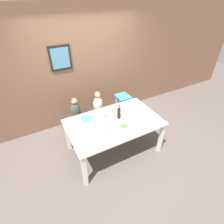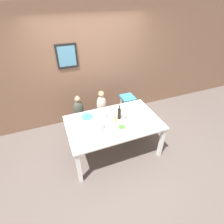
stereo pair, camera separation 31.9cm
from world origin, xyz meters
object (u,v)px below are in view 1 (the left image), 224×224
Objects in this scene: chair_far_left at (77,122)px; dinner_plate_front_right at (144,121)px; salad_bowl_large at (124,127)px; dinner_plate_back_left at (87,118)px; wine_bottle at (119,113)px; person_child_center at (98,103)px; dinner_plate_back_right at (132,107)px; dinner_plate_front_left at (91,140)px; chair_far_center at (99,115)px; wine_glass_far at (104,113)px; chair_right_highchair at (123,102)px; person_child_left at (75,109)px; paper_towel_roll at (102,126)px; wine_glass_near at (124,113)px.

dinner_plate_front_right is at bearing -46.04° from chair_far_left.
salad_bowl_large is 0.66× the size of dinner_plate_back_left.
salad_bowl_large is (-0.09, -0.32, -0.08)m from wine_bottle.
person_child_center is 1.77× the size of wine_bottle.
chair_far_left is 1.28m from dinner_plate_back_right.
dinner_plate_front_left is at bearing -93.89° from chair_far_left.
dinner_plate_front_left is at bearing -179.65° from salad_bowl_large.
wine_glass_far is (-0.13, -0.60, 0.48)m from chair_far_center.
chair_right_highchair is at bearing 22.30° from dinner_plate_back_left.
salad_bowl_large reaches higher than chair_far_left.
salad_bowl_large is (0.56, -1.06, 0.07)m from person_child_left.
salad_bowl_large is 0.66× the size of dinner_plate_front_right.
chair_right_highchair is 1.36× the size of person_child_center.
wine_glass_far is at bearing -142.82° from chair_right_highchair.
wine_glass_far reaches higher than chair_far_left.
wine_bottle is (0.65, -0.74, 0.49)m from chair_far_left.
person_child_left reaches higher than salad_bowl_large.
dinner_plate_front_right is at bearing -0.98° from salad_bowl_large.
person_child_center is (-0.66, 0.00, 0.17)m from chair_right_highchair.
chair_right_highchair is (0.66, -0.00, 0.17)m from chair_far_center.
person_child_center is 2.20× the size of dinner_plate_front_right.
dinner_plate_front_left is (-0.07, -1.07, 0.38)m from chair_far_left.
wine_bottle reaches higher than dinner_plate_back_right.
salad_bowl_large is (0.03, -1.06, 0.07)m from person_child_center.
paper_towel_roll reaches higher than chair_far_center.
dinner_plate_back_left is 1.00× the size of dinner_plate_front_right.
paper_towel_roll is 0.98m from dinner_plate_back_right.
chair_far_center is at bearing 0.00° from chair_far_left.
chair_right_highchair is at bearing 37.18° from wine_glass_far.
dinner_plate_front_right is at bearing -36.80° from wine_glass_far.
dinner_plate_back_left reaches higher than chair_far_left.
dinner_plate_front_right is (-0.17, -1.07, 0.20)m from chair_right_highchair.
salad_bowl_large is (0.56, -1.06, 0.41)m from chair_far_left.
dinner_plate_back_left is at bearing 147.20° from dinner_plate_front_right.
dinner_plate_front_left is (-1.27, -1.07, 0.20)m from chair_right_highchair.
chair_far_center is 1.24m from dinner_plate_front_right.
wine_glass_far is 0.49m from salad_bowl_large.
dinner_plate_front_left is (-0.61, -1.07, 0.04)m from person_child_center.
paper_towel_roll reaches higher than dinner_plate_back_right.
chair_far_center is at bearing 180.00° from chair_right_highchair.
person_child_center is at bearing 104.88° from wine_glass_near.
person_child_center is 1.07m from salad_bowl_large.
person_child_left is 0.74m from wine_glass_far.
wine_glass_near is 0.67× the size of dinner_plate_front_left.
chair_far_left is at bearing 131.43° from wine_bottle.
person_child_left is at bearing 179.94° from chair_far_center.
dinner_plate_back_left is at bearing -79.71° from chair_far_left.
wine_bottle reaches higher than chair_far_center.
chair_far_center is 2.91× the size of salad_bowl_large.
paper_towel_roll is 1.34× the size of wine_glass_far.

